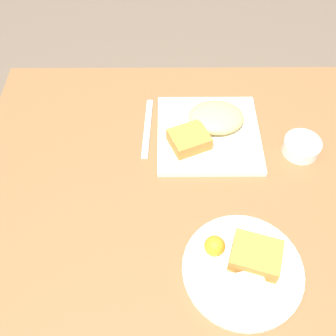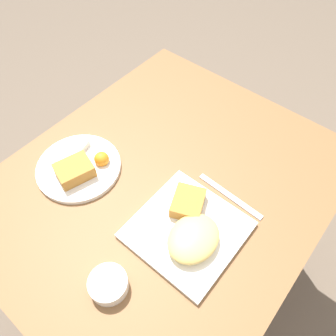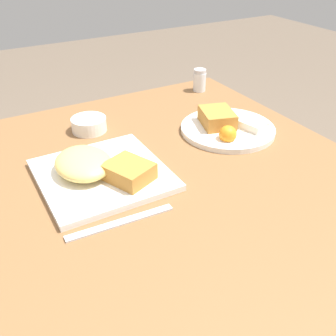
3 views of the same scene
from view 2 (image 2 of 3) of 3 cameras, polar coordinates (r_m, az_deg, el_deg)
The scene contains 6 objects.
ground_plane at distance 1.58m, azimuth -0.42°, elevation -16.97°, with size 8.00×8.00×0.00m, color brown.
dining_table at distance 1.01m, azimuth -0.64°, elevation -5.01°, with size 1.00×0.84×0.71m.
plate_square_near at distance 0.85m, azimuth 3.78°, elevation -10.58°, with size 0.26×0.26×0.06m.
plate_oval_far at distance 0.99m, azimuth -15.27°, elevation 0.30°, with size 0.25×0.25×0.05m.
sauce_ramekin at distance 0.81m, azimuth -10.34°, elevation -19.28°, with size 0.09×0.09×0.04m.
butter_knife at distance 0.93m, azimuth 10.75°, elevation -4.81°, with size 0.03×0.21×0.00m.
Camera 2 is at (-0.40, -0.35, 1.49)m, focal length 35.00 mm.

